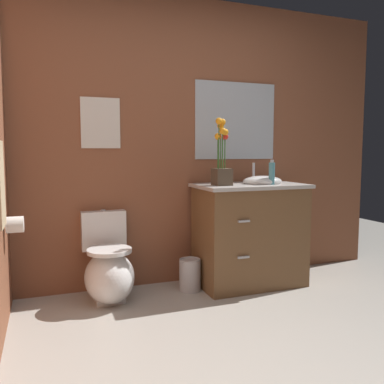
{
  "coord_description": "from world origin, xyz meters",
  "views": [
    {
      "loc": [
        -1.01,
        -1.67,
        1.17
      ],
      "look_at": [
        0.12,
        1.36,
        0.84
      ],
      "focal_mm": 37.55,
      "sensor_mm": 36.0,
      "label": 1
    }
  ],
  "objects_px": {
    "trash_bin": "(190,274)",
    "hanging_towel": "(0,184)",
    "vanity_cabinet": "(250,233)",
    "flower_vase": "(222,162)",
    "wall_mirror": "(236,121)",
    "wall_poster": "(101,123)",
    "soap_bottle": "(272,173)",
    "toilet": "(109,270)",
    "toilet_paper_roll": "(15,225)"
  },
  "relations": [
    {
      "from": "wall_mirror",
      "to": "soap_bottle",
      "type": "bearing_deg",
      "value": -69.46
    },
    {
      "from": "flower_vase",
      "to": "soap_bottle",
      "type": "relative_size",
      "value": 2.62
    },
    {
      "from": "wall_mirror",
      "to": "toilet_paper_roll",
      "type": "height_order",
      "value": "wall_mirror"
    },
    {
      "from": "toilet_paper_roll",
      "to": "trash_bin",
      "type": "bearing_deg",
      "value": 8.22
    },
    {
      "from": "wall_poster",
      "to": "toilet_paper_roll",
      "type": "xyz_separation_m",
      "value": [
        -0.64,
        -0.46,
        -0.72
      ]
    },
    {
      "from": "toilet",
      "to": "trash_bin",
      "type": "distance_m",
      "value": 0.69
    },
    {
      "from": "soap_bottle",
      "to": "wall_poster",
      "type": "height_order",
      "value": "wall_poster"
    },
    {
      "from": "soap_bottle",
      "to": "trash_bin",
      "type": "xyz_separation_m",
      "value": [
        -0.7,
        0.12,
        -0.85
      ]
    },
    {
      "from": "flower_vase",
      "to": "wall_poster",
      "type": "relative_size",
      "value": 1.35
    },
    {
      "from": "soap_bottle",
      "to": "wall_poster",
      "type": "distance_m",
      "value": 1.49
    },
    {
      "from": "wall_mirror",
      "to": "hanging_towel",
      "type": "xyz_separation_m",
      "value": [
        -1.93,
        -0.73,
        -0.48
      ]
    },
    {
      "from": "wall_mirror",
      "to": "wall_poster",
      "type": "bearing_deg",
      "value": 180.0
    },
    {
      "from": "trash_bin",
      "to": "toilet_paper_roll",
      "type": "relative_size",
      "value": 2.47
    },
    {
      "from": "toilet",
      "to": "wall_poster",
      "type": "xyz_separation_m",
      "value": [
        0.0,
        0.27,
        1.16
      ]
    },
    {
      "from": "toilet_paper_roll",
      "to": "wall_mirror",
      "type": "bearing_deg",
      "value": 13.93
    },
    {
      "from": "soap_bottle",
      "to": "toilet_paper_roll",
      "type": "bearing_deg",
      "value": -178.13
    },
    {
      "from": "vanity_cabinet",
      "to": "flower_vase",
      "type": "distance_m",
      "value": 0.69
    },
    {
      "from": "flower_vase",
      "to": "soap_bottle",
      "type": "bearing_deg",
      "value": -8.78
    },
    {
      "from": "toilet",
      "to": "hanging_towel",
      "type": "distance_m",
      "value": 1.11
    },
    {
      "from": "trash_bin",
      "to": "hanging_towel",
      "type": "distance_m",
      "value": 1.67
    },
    {
      "from": "vanity_cabinet",
      "to": "soap_bottle",
      "type": "relative_size",
      "value": 5.05
    },
    {
      "from": "flower_vase",
      "to": "toilet_paper_roll",
      "type": "relative_size",
      "value": 5.05
    },
    {
      "from": "soap_bottle",
      "to": "trash_bin",
      "type": "height_order",
      "value": "soap_bottle"
    },
    {
      "from": "vanity_cabinet",
      "to": "flower_vase",
      "type": "xyz_separation_m",
      "value": [
        -0.29,
        -0.04,
        0.63
      ]
    },
    {
      "from": "toilet",
      "to": "wall_poster",
      "type": "bearing_deg",
      "value": 90.0
    },
    {
      "from": "soap_bottle",
      "to": "hanging_towel",
      "type": "height_order",
      "value": "hanging_towel"
    },
    {
      "from": "wall_mirror",
      "to": "hanging_towel",
      "type": "relative_size",
      "value": 1.54
    },
    {
      "from": "vanity_cabinet",
      "to": "wall_mirror",
      "type": "xyz_separation_m",
      "value": [
        -0.0,
        0.29,
        0.99
      ]
    },
    {
      "from": "toilet",
      "to": "hanging_towel",
      "type": "xyz_separation_m",
      "value": [
        -0.7,
        -0.47,
        0.73
      ]
    },
    {
      "from": "toilet_paper_roll",
      "to": "hanging_towel",
      "type": "bearing_deg",
      "value": -101.56
    },
    {
      "from": "hanging_towel",
      "to": "toilet_paper_roll",
      "type": "bearing_deg",
      "value": 78.44
    },
    {
      "from": "vanity_cabinet",
      "to": "toilet_paper_roll",
      "type": "relative_size",
      "value": 9.71
    },
    {
      "from": "trash_bin",
      "to": "wall_poster",
      "type": "xyz_separation_m",
      "value": [
        -0.68,
        0.27,
        1.26
      ]
    },
    {
      "from": "soap_bottle",
      "to": "trash_bin",
      "type": "bearing_deg",
      "value": 169.9
    },
    {
      "from": "flower_vase",
      "to": "wall_mirror",
      "type": "relative_size",
      "value": 0.69
    },
    {
      "from": "wall_poster",
      "to": "hanging_towel",
      "type": "relative_size",
      "value": 0.79
    },
    {
      "from": "trash_bin",
      "to": "wall_mirror",
      "type": "bearing_deg",
      "value": 26.42
    },
    {
      "from": "vanity_cabinet",
      "to": "hanging_towel",
      "type": "xyz_separation_m",
      "value": [
        -1.93,
        -0.44,
        0.52
      ]
    },
    {
      "from": "hanging_towel",
      "to": "vanity_cabinet",
      "type": "bearing_deg",
      "value": 12.82
    },
    {
      "from": "soap_bottle",
      "to": "toilet_paper_roll",
      "type": "distance_m",
      "value": 2.04
    },
    {
      "from": "trash_bin",
      "to": "hanging_towel",
      "type": "bearing_deg",
      "value": -161.52
    },
    {
      "from": "vanity_cabinet",
      "to": "flower_vase",
      "type": "height_order",
      "value": "flower_vase"
    },
    {
      "from": "toilet",
      "to": "wall_poster",
      "type": "distance_m",
      "value": 1.19
    },
    {
      "from": "flower_vase",
      "to": "hanging_towel",
      "type": "xyz_separation_m",
      "value": [
        -1.64,
        -0.4,
        -0.11
      ]
    },
    {
      "from": "wall_mirror",
      "to": "vanity_cabinet",
      "type": "bearing_deg",
      "value": -89.49
    },
    {
      "from": "wall_mirror",
      "to": "trash_bin",
      "type": "bearing_deg",
      "value": -153.58
    },
    {
      "from": "trash_bin",
      "to": "wall_poster",
      "type": "height_order",
      "value": "wall_poster"
    },
    {
      "from": "wall_mirror",
      "to": "toilet_paper_roll",
      "type": "bearing_deg",
      "value": -166.07
    },
    {
      "from": "flower_vase",
      "to": "wall_mirror",
      "type": "bearing_deg",
      "value": 48.91
    },
    {
      "from": "flower_vase",
      "to": "trash_bin",
      "type": "xyz_separation_m",
      "value": [
        -0.26,
        0.06,
        -0.95
      ]
    }
  ]
}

